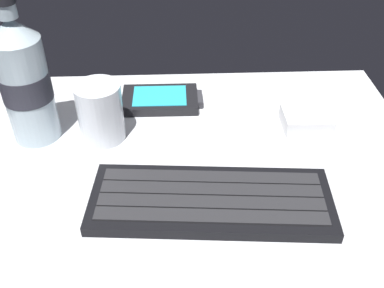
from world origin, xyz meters
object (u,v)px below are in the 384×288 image
Objects in this scene: handheld_device at (161,100)px; water_bottle at (25,81)px; charger_block at (306,120)px; juice_cup at (101,114)px; keyboard at (211,200)px.

water_bottle reaches higher than handheld_device.
charger_block is at bearing 0.48° from water_bottle.
juice_cup is 0.41× the size of water_bottle.
water_bottle is 40.16cm from charger_block.
juice_cup is 29.99cm from charger_block.
handheld_device is at bearing 161.32° from charger_block.
juice_cup is at bearing -133.97° from handheld_device.
handheld_device is (-6.28, 22.85, -0.08)cm from keyboard.
keyboard is 23.69cm from handheld_device.
juice_cup is 10.86cm from water_bottle.
charger_block is at bearing -18.68° from handheld_device.
water_bottle is at bearing 147.69° from keyboard.
handheld_device is at bearing 46.03° from juice_cup.
water_bottle reaches higher than keyboard.
juice_cup reaches higher than keyboard.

